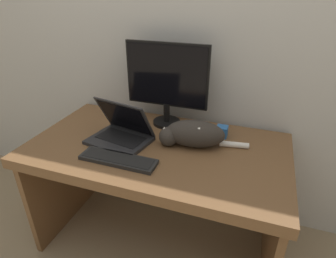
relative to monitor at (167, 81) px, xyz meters
The scene contains 7 objects.
wall_back 0.34m from the monitor, 77.07° to the left, with size 6.40×0.06×2.60m.
desk 0.52m from the monitor, 81.88° to the right, with size 1.44×0.79×0.72m.
monitor is the anchor object (origin of this frame).
laptop 0.42m from the monitor, 120.20° to the right, with size 0.37×0.31×0.24m.
external_keyboard 0.57m from the monitor, 100.28° to the right, with size 0.41×0.12×0.02m.
cat 0.38m from the monitor, 44.06° to the right, with size 0.49×0.19×0.15m.
small_toy 0.45m from the monitor, ahead, with size 0.06×0.06×0.06m.
Camera 1 is at (0.50, -0.86, 1.54)m, focal length 30.00 mm.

